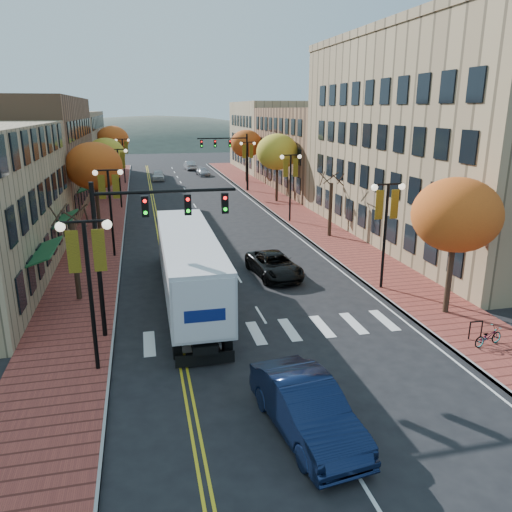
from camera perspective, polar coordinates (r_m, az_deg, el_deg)
ground at (r=21.53m, az=3.08°, el=-10.83°), size 200.00×200.00×0.00m
sidewalk_left at (r=51.92m, az=-16.79°, el=4.89°), size 4.00×85.00×0.15m
sidewalk_right at (r=53.76m, az=2.79°, el=5.95°), size 4.00×85.00×0.15m
building_left_mid at (r=55.76m, az=-25.40°, el=10.42°), size 12.00×24.00×11.00m
building_left_far at (r=80.37m, az=-21.73°, el=11.68°), size 12.00×26.00×9.50m
building_right_near at (r=41.92m, az=22.31°, el=12.04°), size 15.00×28.00×15.00m
building_right_mid at (r=65.10m, az=8.78°, el=11.99°), size 15.00×24.00×10.00m
building_right_far at (r=85.87m, az=3.28°, el=13.52°), size 15.00×20.00×11.00m
tree_left_a at (r=27.67m, az=-19.93°, el=-0.52°), size 0.28×0.28×4.20m
tree_left_b at (r=42.74m, az=-18.02°, el=9.74°), size 4.48×4.48×7.21m
tree_left_c at (r=58.67m, az=-16.78°, el=11.08°), size 4.16×4.16×6.69m
tree_left_d at (r=76.57m, az=-16.06°, el=12.65°), size 4.61×4.61×7.42m
tree_right_a at (r=25.40m, az=21.92°, el=4.35°), size 4.16×4.16×6.69m
tree_right_b at (r=39.84m, az=8.49°, el=5.27°), size 0.28×0.28×4.20m
tree_right_c at (r=54.49m, az=2.43°, el=11.80°), size 4.48×4.48×7.21m
tree_right_d at (r=70.01m, az=-1.12°, el=12.71°), size 4.35×4.35×7.00m
lamp_left_a at (r=19.30m, az=-18.66°, el=-1.20°), size 1.96×0.36×6.05m
lamp_left_b at (r=34.87m, az=-16.38°, el=6.61°), size 1.96×0.36×6.05m
lamp_left_c at (r=52.70m, az=-15.43°, el=9.82°), size 1.96×0.36×6.05m
lamp_left_d at (r=70.61m, az=-14.95°, el=11.40°), size 1.96×0.36×6.05m
lamp_right_a at (r=28.12m, az=14.66°, el=4.50°), size 1.96×0.36×6.05m
lamp_right_b at (r=44.63m, az=3.97°, el=9.26°), size 1.96×0.36×6.05m
lamp_right_c at (r=61.98m, az=-0.94°, el=11.30°), size 1.96×0.36×6.05m
traffic_mast_near at (r=21.92m, az=-12.87°, el=3.02°), size 6.10×0.35×7.00m
traffic_mast_far at (r=61.53m, az=-2.83°, el=11.84°), size 6.10×0.34×7.00m
semi_truck at (r=26.33m, az=-7.91°, el=-0.39°), size 2.64×15.78×3.94m
navy_sedan at (r=16.36m, az=5.81°, el=-16.89°), size 2.61×5.61×1.78m
black_suv at (r=30.45m, az=2.08°, el=-1.03°), size 2.88×5.37×1.43m
car_far_white at (r=73.63m, az=-11.12°, el=9.04°), size 1.98×4.41×1.47m
car_far_silver at (r=78.02m, az=-6.08°, el=9.55°), size 2.02×4.21×1.18m
car_far_oncoming at (r=85.97m, az=-7.56°, el=10.22°), size 1.86×4.48×1.44m
bicycle at (r=23.68m, az=25.00°, el=-8.33°), size 1.63×0.88×0.81m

